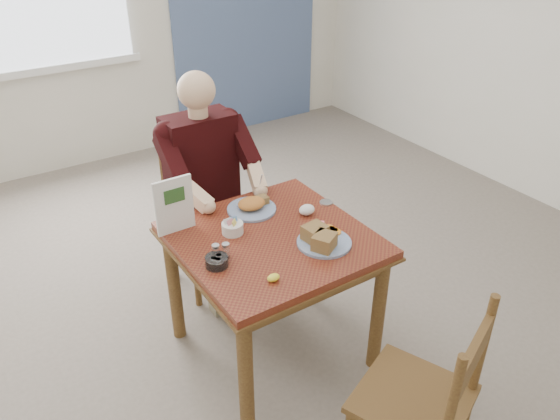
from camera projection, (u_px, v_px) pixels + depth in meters
floor at (273, 348)px, 3.06m from camera, size 6.00×6.00×0.00m
wall_back at (77, 5)px, 4.51m from camera, size 5.50×0.00×5.50m
lemon_wedge at (273, 278)px, 2.36m from camera, size 0.07×0.06×0.03m
napkin at (307, 210)px, 2.84m from camera, size 0.10×0.08×0.05m
metal_dish at (326, 203)px, 2.96m from camera, size 0.09×0.09×0.01m
table at (272, 255)px, 2.73m from camera, size 0.92×0.92×0.75m
chair_far at (204, 214)px, 3.39m from camera, size 0.42×0.42×0.95m
chair_near at (425, 402)px, 2.14m from camera, size 0.55×0.55×0.95m
diner at (207, 171)px, 3.16m from camera, size 0.53×0.56×1.39m
near_plate at (322, 239)px, 2.60m from camera, size 0.34×0.34×0.09m
far_plate at (252, 206)px, 2.88m from camera, size 0.27×0.27×0.07m
caddy at (233, 228)px, 2.69m from camera, size 0.12×0.12×0.08m
shakers at (221, 251)px, 2.49m from camera, size 0.09×0.06×0.08m
creamer at (217, 261)px, 2.45m from camera, size 0.11×0.11×0.05m
menu at (174, 205)px, 2.64m from camera, size 0.20×0.02×0.29m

